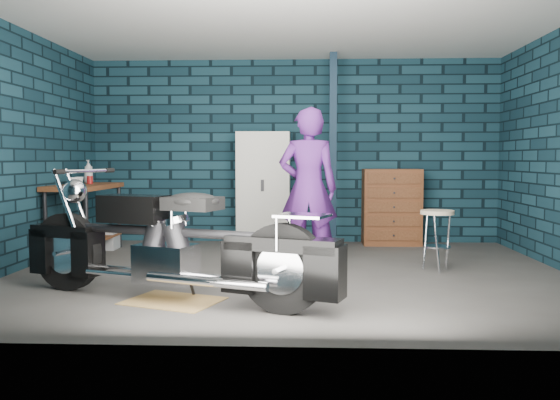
# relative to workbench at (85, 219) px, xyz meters

# --- Properties ---
(ground) EXTENTS (6.00, 6.00, 0.00)m
(ground) POSITION_rel_workbench_xyz_m (2.68, -1.18, -0.46)
(ground) COLOR #464442
(ground) RESTS_ON ground
(room_walls) EXTENTS (6.02, 5.01, 2.71)m
(room_walls) POSITION_rel_workbench_xyz_m (2.68, -0.63, 1.45)
(room_walls) COLOR #0D232D
(room_walls) RESTS_ON ground
(support_post) EXTENTS (0.10, 0.10, 2.70)m
(support_post) POSITION_rel_workbench_xyz_m (3.23, 0.77, 0.90)
(support_post) COLOR #102232
(support_post) RESTS_ON ground
(workbench) EXTENTS (0.60, 1.40, 0.91)m
(workbench) POSITION_rel_workbench_xyz_m (0.00, 0.00, 0.00)
(workbench) COLOR brown
(workbench) RESTS_ON ground
(drip_mat) EXTENTS (0.94, 0.83, 0.01)m
(drip_mat) POSITION_rel_workbench_xyz_m (1.70, -2.47, -0.45)
(drip_mat) COLOR olive
(drip_mat) RESTS_ON ground
(motorcycle) EXTENTS (2.69, 1.58, 1.15)m
(motorcycle) POSITION_rel_workbench_xyz_m (1.70, -2.47, 0.12)
(motorcycle) COLOR black
(motorcycle) RESTS_ON ground
(person) EXTENTS (0.66, 0.44, 1.81)m
(person) POSITION_rel_workbench_xyz_m (2.88, -0.84, 0.45)
(person) COLOR #511E73
(person) RESTS_ON ground
(storage_bin) EXTENTS (0.49, 0.35, 0.30)m
(storage_bin) POSITION_rel_workbench_xyz_m (0.02, 0.47, -0.30)
(storage_bin) COLOR #95999E
(storage_bin) RESTS_ON ground
(locker) EXTENTS (0.76, 0.54, 1.62)m
(locker) POSITION_rel_workbench_xyz_m (2.25, 1.05, 0.36)
(locker) COLOR beige
(locker) RESTS_ON ground
(tool_chest) EXTENTS (0.82, 0.45, 1.09)m
(tool_chest) POSITION_rel_workbench_xyz_m (4.09, 1.05, 0.09)
(tool_chest) COLOR brown
(tool_chest) RESTS_ON ground
(shop_stool) EXTENTS (0.46, 0.46, 0.67)m
(shop_stool) POSITION_rel_workbench_xyz_m (4.31, -0.94, -0.12)
(shop_stool) COLOR #BDAD8F
(shop_stool) RESTS_ON ground
(cup_a) EXTENTS (0.16, 0.16, 0.10)m
(cup_a) POSITION_rel_workbench_xyz_m (0.01, -0.38, 0.51)
(cup_a) COLOR #BDAD8F
(cup_a) RESTS_ON workbench
(cup_b) EXTENTS (0.14, 0.14, 0.10)m
(cup_b) POSITION_rel_workbench_xyz_m (0.03, -0.25, 0.51)
(cup_b) COLOR #BDAD8F
(cup_b) RESTS_ON workbench
(mug_red) EXTENTS (0.10, 0.10, 0.11)m
(mug_red) POSITION_rel_workbench_xyz_m (0.03, 0.13, 0.51)
(mug_red) COLOR #A41516
(mug_red) RESTS_ON workbench
(bottle) EXTENTS (0.13, 0.13, 0.32)m
(bottle) POSITION_rel_workbench_xyz_m (-0.10, 0.43, 0.61)
(bottle) COLOR #95999E
(bottle) RESTS_ON workbench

